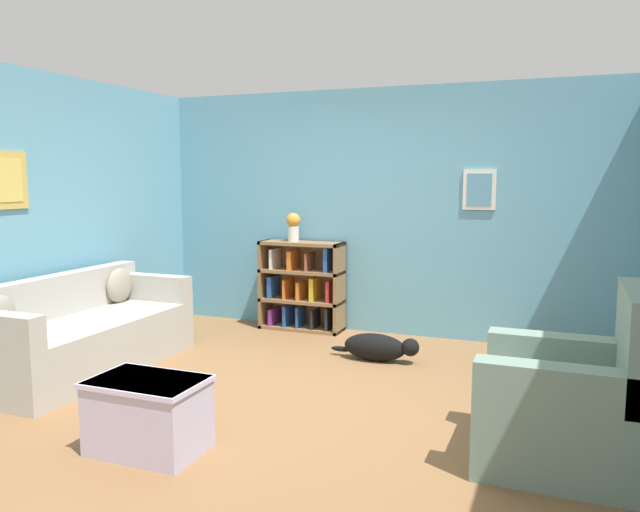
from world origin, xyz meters
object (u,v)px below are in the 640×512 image
at_px(vase, 293,225).
at_px(bookshelf, 302,286).
at_px(couch, 83,335).
at_px(recliner_chair, 575,404).
at_px(dog, 378,347).
at_px(coffee_table, 148,413).

bearing_deg(vase, bookshelf, 11.63).
xyz_separation_m(couch, recliner_chair, (3.95, -0.37, 0.06)).
height_order(dog, vase, vase).
bearing_deg(dog, coffee_table, -108.42).
bearing_deg(bookshelf, dog, -37.64).
bearing_deg(coffee_table, vase, 97.81).
relative_size(bookshelf, dog, 1.14).
bearing_deg(couch, recliner_chair, -5.42).
relative_size(couch, recliner_chair, 1.89).
height_order(couch, dog, couch).
xyz_separation_m(recliner_chair, vase, (-2.86, 2.43, 0.78)).
height_order(recliner_chair, coffee_table, recliner_chair).
bearing_deg(coffee_table, couch, 143.42).
height_order(couch, coffee_table, couch).
xyz_separation_m(bookshelf, coffee_table, (0.34, -3.20, -0.23)).
height_order(coffee_table, dog, coffee_table).
bearing_deg(bookshelf, recliner_chair, -41.53).
relative_size(coffee_table, dog, 0.81).
xyz_separation_m(couch, coffee_table, (1.53, -1.13, -0.07)).
distance_m(couch, bookshelf, 2.39).
relative_size(dog, vase, 2.75).
height_order(bookshelf, recliner_chair, recliner_chair).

